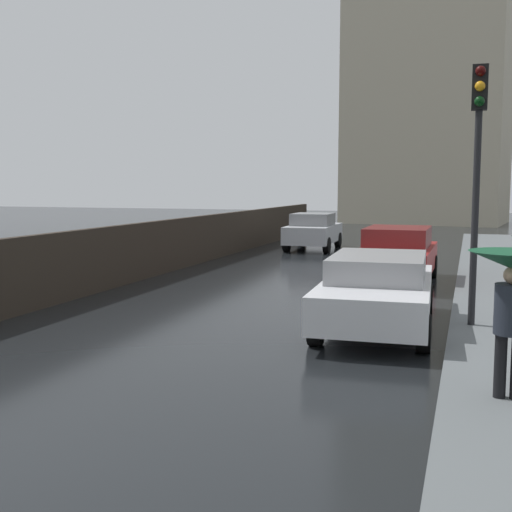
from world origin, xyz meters
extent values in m
cube|color=silver|center=(2.74, 7.47, 0.61)|extent=(2.06, 4.68, 0.62)
cube|color=gray|center=(2.74, 7.49, 1.13)|extent=(1.73, 2.45, 0.43)
cylinder|color=black|center=(1.82, 8.95, 0.30)|extent=(0.25, 0.62, 0.61)
cylinder|color=black|center=(3.52, 9.03, 0.30)|extent=(0.25, 0.62, 0.61)
cylinder|color=black|center=(1.97, 5.92, 0.30)|extent=(0.25, 0.62, 0.61)
cylinder|color=black|center=(3.66, 6.00, 0.30)|extent=(0.25, 0.62, 0.61)
cube|color=maroon|center=(2.48, 13.19, 0.64)|extent=(1.85, 4.12, 0.65)
cube|color=maroon|center=(2.48, 13.18, 1.22)|extent=(1.62, 2.19, 0.52)
cylinder|color=black|center=(1.66, 14.55, 0.31)|extent=(0.23, 0.63, 0.63)
cylinder|color=black|center=(3.33, 14.54, 0.31)|extent=(0.23, 0.63, 0.63)
cylinder|color=black|center=(1.63, 11.85, 0.31)|extent=(0.23, 0.63, 0.63)
cylinder|color=black|center=(3.30, 11.83, 0.31)|extent=(0.23, 0.63, 0.63)
cube|color=#B2B5BA|center=(-1.70, 21.14, 0.65)|extent=(1.82, 3.86, 0.69)
cube|color=gray|center=(-1.70, 20.99, 1.23)|extent=(1.56, 1.85, 0.47)
cylinder|color=black|center=(-0.88, 19.90, 0.31)|extent=(0.24, 0.62, 0.62)
cylinder|color=black|center=(-2.46, 19.86, 0.31)|extent=(0.24, 0.62, 0.62)
cylinder|color=black|center=(-0.95, 22.42, 0.31)|extent=(0.24, 0.62, 0.62)
cylinder|color=black|center=(-2.53, 22.38, 0.31)|extent=(0.24, 0.62, 0.62)
cylinder|color=black|center=(4.68, 3.67, 0.52)|extent=(0.14, 0.14, 0.76)
cylinder|color=#232833|center=(4.77, 3.68, 1.19)|extent=(0.38, 0.38, 0.58)
cylinder|color=#4C4C51|center=(4.77, 3.68, 1.49)|extent=(0.02, 0.02, 0.72)
cylinder|color=black|center=(4.36, 7.69, 2.01)|extent=(0.12, 0.12, 3.73)
cube|color=black|center=(4.36, 7.69, 4.25)|extent=(0.26, 0.26, 0.75)
sphere|color=#360503|center=(4.36, 7.51, 4.50)|extent=(0.17, 0.17, 0.17)
sphere|color=orange|center=(4.36, 7.51, 4.25)|extent=(0.17, 0.17, 0.17)
sphere|color=black|center=(4.36, 7.51, 4.00)|extent=(0.17, 0.17, 0.17)
camera|label=1|loc=(4.29, -4.10, 2.60)|focal=45.04mm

